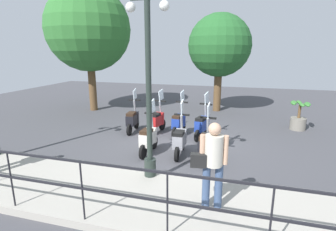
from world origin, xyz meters
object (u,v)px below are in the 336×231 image
Objects in this scene: scooter_near_2 at (148,138)px; scooter_far_1 at (179,122)px; scooter_near_1 at (180,139)px; potted_palm at (299,118)px; lamp_post_near at (149,97)px; scooter_near_0 at (206,144)px; pedestrian_with_bag at (212,159)px; scooter_far_0 at (202,124)px; scooter_far_3 at (133,119)px; scooter_far_2 at (157,120)px; tree_distant at (220,46)px; tree_large at (88,29)px.

scooter_far_1 is (1.88, -0.45, 0.00)m from scooter_near_2.
potted_palm is at bearing -48.29° from scooter_near_1.
scooter_far_1 is (3.43, 0.15, -1.48)m from lamp_post_near.
scooter_near_0 is at bearing -104.56° from scooter_near_1.
pedestrian_with_bag is (-0.86, -1.46, -0.88)m from lamp_post_near.
potted_palm is at bearing -59.09° from scooter_far_1.
lamp_post_near reaches higher than scooter_far_0.
scooter_near_1 is 1.00× the size of scooter_far_0.
lamp_post_near is 4.09m from scooter_far_3.
lamp_post_near is 2.58× the size of pedestrian_with_bag.
scooter_far_1 is at bearing 2.48° from lamp_post_near.
scooter_far_1 is at bearing 94.68° from scooter_far_0.
lamp_post_near is 2.67× the size of scooter_near_0.
scooter_far_2 is (1.79, 1.26, 0.00)m from scooter_near_1.
pedestrian_with_bag is 8.74m from tree_distant.
tree_distant reaches higher than scooter_near_2.
tree_distant is 2.97× the size of scooter_far_3.
pedestrian_with_bag is at bearing 157.46° from potted_palm.
potted_palm is at bearing -76.29° from scooter_far_3.
potted_palm is at bearing -60.37° from scooter_far_2.
scooter_far_0 is 1.00× the size of scooter_far_3.
pedestrian_with_bag reaches higher than scooter_far_1.
tree_distant is at bearing -5.75° from lamp_post_near.
scooter_far_2 is (0.01, 0.81, 0.00)m from scooter_far_1.
scooter_far_0 is at bearing 120.60° from potted_palm.
tree_distant is 5.66m from scooter_far_3.
tree_large is at bearing 47.82° from scooter_near_2.
pedestrian_with_bag reaches higher than scooter_near_0.
scooter_far_1 and scooter_far_2 have the same top height.
scooter_near_1 is (-3.62, 3.71, 0.04)m from potted_palm.
tree_distant reaches higher than scooter_far_0.
scooter_near_0 is 2.28m from scooter_far_1.
potted_palm is (5.28, -4.01, -1.52)m from lamp_post_near.
tree_distant reaches higher than pedestrian_with_bag.
scooter_near_2 is at bearing 156.75° from scooter_far_0.
scooter_near_1 is (1.65, -0.30, -1.48)m from lamp_post_near.
tree_distant is 2.97× the size of scooter_far_2.
tree_large is at bearing 45.08° from scooter_far_3.
scooter_far_2 is at bearing 157.55° from tree_distant.
scooter_far_1 is at bearing 11.95° from pedestrian_with_bag.
scooter_near_1 is (0.16, 0.75, 0.00)m from scooter_near_0.
scooter_far_2 and scooter_far_3 have the same top height.
scooter_far_2 is (4.30, 2.42, -0.60)m from pedestrian_with_bag.
lamp_post_near is 3.74m from scooter_far_1.
tree_distant is at bearing -9.65° from scooter_near_2.
tree_distant is at bearing -36.04° from scooter_far_3.
lamp_post_near is 2.67× the size of scooter_far_3.
scooter_far_1 is at bearing 167.65° from tree_distant.
scooter_near_2 is at bearing 93.83° from scooter_near_1.
tree_distant is 2.97× the size of scooter_near_0.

